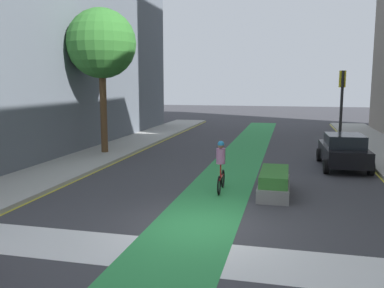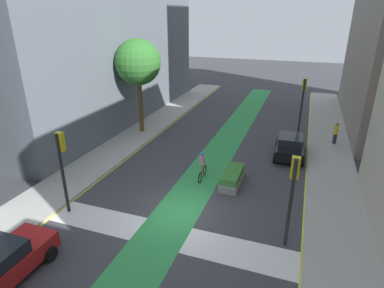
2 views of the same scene
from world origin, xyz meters
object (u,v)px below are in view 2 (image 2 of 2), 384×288
at_px(pedestrian_sidewalk_right_a, 336,133).
at_px(cyclist_in_lane, 202,165).
at_px(street_tree_near, 138,63).
at_px(traffic_signal_near_right, 293,185).
at_px(median_planter, 233,177).
at_px(traffic_signal_near_left, 62,158).
at_px(car_red_left_near, 0,265).
at_px(car_black_right_far, 290,145).
at_px(traffic_signal_far_right, 303,96).

bearing_deg(pedestrian_sidewalk_right_a, cyclist_in_lane, -132.33).
bearing_deg(cyclist_in_lane, street_tree_near, 140.17).
distance_m(pedestrian_sidewalk_right_a, street_tree_near, 16.30).
distance_m(cyclist_in_lane, pedestrian_sidewalk_right_a, 11.77).
height_order(traffic_signal_near_right, median_planter, traffic_signal_near_right).
relative_size(traffic_signal_near_right, traffic_signal_near_left, 0.97).
height_order(traffic_signal_near_right, car_red_left_near, traffic_signal_near_right).
bearing_deg(car_red_left_near, pedestrian_sidewalk_right_a, 56.55).
relative_size(car_red_left_near, street_tree_near, 0.55).
distance_m(pedestrian_sidewalk_right_a, median_planter, 10.53).
relative_size(traffic_signal_near_left, median_planter, 1.55).
distance_m(street_tree_near, median_planter, 12.39).
bearing_deg(median_planter, street_tree_near, 146.80).
relative_size(car_black_right_far, median_planter, 1.55).
height_order(traffic_signal_near_left, car_black_right_far, traffic_signal_near_left).
relative_size(traffic_signal_near_right, cyclist_in_lane, 2.24).
xyz_separation_m(traffic_signal_near_right, car_red_left_near, (-9.93, -5.95, -2.12)).
relative_size(pedestrian_sidewalk_right_a, street_tree_near, 0.22).
distance_m(car_black_right_far, median_planter, 6.10).
bearing_deg(traffic_signal_far_right, traffic_signal_near_left, -122.96).
distance_m(car_black_right_far, pedestrian_sidewalk_right_a, 4.53).
relative_size(street_tree_near, median_planter, 2.76).
bearing_deg(traffic_signal_near_left, pedestrian_sidewalk_right_a, 46.72).
height_order(car_black_right_far, cyclist_in_lane, cyclist_in_lane).
height_order(traffic_signal_near_right, pedestrian_sidewalk_right_a, traffic_signal_near_right).
height_order(traffic_signal_near_right, traffic_signal_far_right, traffic_signal_far_right).
bearing_deg(street_tree_near, pedestrian_sidewalk_right_a, 9.29).
height_order(traffic_signal_far_right, median_planter, traffic_signal_far_right).
bearing_deg(median_planter, traffic_signal_near_right, -52.11).
bearing_deg(car_black_right_far, traffic_signal_near_left, -133.03).
bearing_deg(car_black_right_far, traffic_signal_far_right, 85.66).
bearing_deg(traffic_signal_near_right, pedestrian_sidewalk_right_a, 78.67).
bearing_deg(traffic_signal_near_right, cyclist_in_lane, 140.92).
distance_m(traffic_signal_near_right, car_red_left_near, 11.77).
xyz_separation_m(traffic_signal_near_right, cyclist_in_lane, (-5.32, 4.32, -1.95)).
bearing_deg(street_tree_near, cyclist_in_lane, -39.83).
bearing_deg(pedestrian_sidewalk_right_a, median_planter, -125.14).
height_order(car_black_right_far, street_tree_near, street_tree_near).
bearing_deg(traffic_signal_near_left, street_tree_near, 99.72).
bearing_deg(pedestrian_sidewalk_right_a, street_tree_near, -170.71).
height_order(car_red_left_near, street_tree_near, street_tree_near).
relative_size(traffic_signal_near_left, car_black_right_far, 1.00).
height_order(traffic_signal_near_left, car_red_left_near, traffic_signal_near_left).
distance_m(car_red_left_near, street_tree_near, 17.45).
height_order(car_black_right_far, car_red_left_near, same).
bearing_deg(pedestrian_sidewalk_right_a, traffic_signal_far_right, 141.17).
distance_m(cyclist_in_lane, median_planter, 1.96).
relative_size(car_red_left_near, median_planter, 1.53).
relative_size(traffic_signal_near_left, pedestrian_sidewalk_right_a, 2.56).
bearing_deg(traffic_signal_near_right, car_black_right_far, 93.15).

